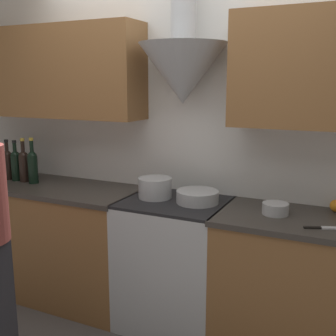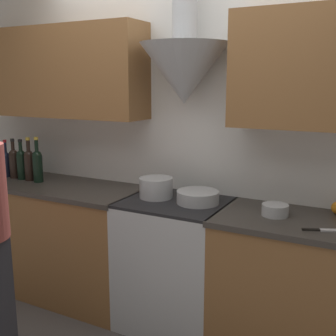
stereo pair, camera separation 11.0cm
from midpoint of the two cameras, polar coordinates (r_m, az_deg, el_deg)
wall_back at (r=3.08m, az=0.02°, el=6.96°), size 8.40×0.60×2.60m
counter_left at (r=3.65m, az=-16.58°, el=-9.17°), size 1.57×0.62×0.92m
counter_right at (r=2.84m, az=15.13°, el=-15.30°), size 0.92×0.62×0.92m
stove_range at (r=3.06m, az=-0.22°, el=-12.77°), size 0.71×0.60×0.92m
wine_bottle_2 at (r=3.84m, az=-22.60°, el=0.53°), size 0.07×0.07×0.32m
wine_bottle_3 at (r=3.77m, az=-21.67°, el=0.61°), size 0.08×0.08×0.34m
wine_bottle_4 at (r=3.70m, az=-20.73°, el=0.51°), size 0.08×0.08×0.34m
wine_bottle_5 at (r=3.64m, az=-19.76°, el=0.46°), size 0.08×0.08×0.36m
wine_bottle_6 at (r=3.55m, az=-18.70°, el=0.35°), size 0.08×0.08×0.37m
stock_pot at (r=2.97m, az=-2.83°, el=-2.70°), size 0.24×0.24×0.14m
mixing_bowl at (r=2.85m, az=2.92°, el=-3.91°), size 0.29×0.29×0.08m
orange_fruit at (r=2.83m, az=20.78°, el=-4.81°), size 0.08×0.08×0.08m
saucepan at (r=2.67m, az=13.20°, el=-5.40°), size 0.16×0.16×0.07m
chefs_knife at (r=2.51m, az=19.58°, el=-7.67°), size 0.24×0.12×0.01m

